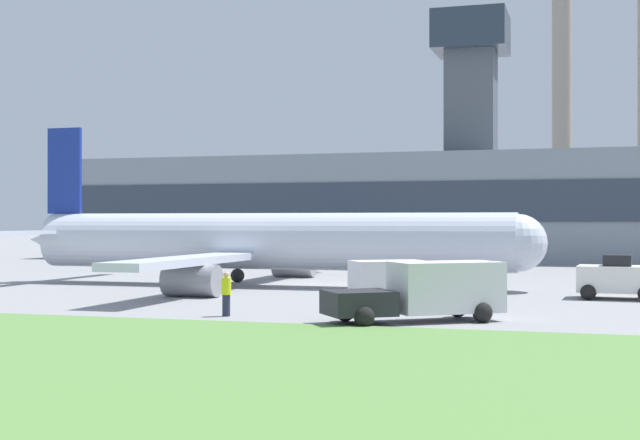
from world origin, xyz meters
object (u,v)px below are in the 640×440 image
(airplane, at_px, (260,243))
(pushback_tug, at_px, (617,279))
(fuel_truck, at_px, (427,292))
(baggage_truck, at_px, (402,282))
(ground_crew_person, at_px, (226,294))

(airplane, bearing_deg, pushback_tug, -8.98)
(fuel_truck, bearing_deg, pushback_tug, 59.67)
(pushback_tug, bearing_deg, airplane, 171.02)
(fuel_truck, bearing_deg, airplane, 128.95)
(baggage_truck, bearing_deg, airplane, 140.58)
(fuel_truck, relative_size, ground_crew_person, 3.79)
(fuel_truck, height_order, ground_crew_person, fuel_truck)
(airplane, relative_size, fuel_truck, 4.73)
(ground_crew_person, bearing_deg, pushback_tug, 40.06)
(airplane, height_order, pushback_tug, airplane)
(pushback_tug, height_order, fuel_truck, fuel_truck)
(pushback_tug, relative_size, fuel_truck, 0.57)
(airplane, distance_m, fuel_truck, 18.46)
(fuel_truck, bearing_deg, ground_crew_person, -176.89)
(pushback_tug, height_order, ground_crew_person, pushback_tug)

